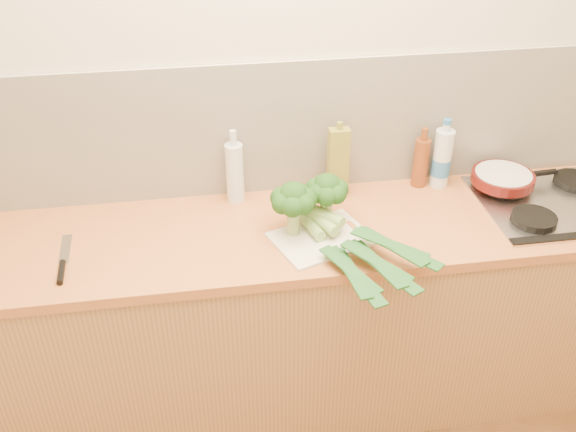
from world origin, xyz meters
The scene contains 15 objects.
room_shell centered at (0.00, 1.49, 1.17)m, with size 3.50×3.50×3.50m.
counter centered at (0.00, 1.20, 0.45)m, with size 3.20×0.62×0.90m.
gas_hob centered at (1.02, 1.20, 0.91)m, with size 0.58×0.50×0.04m.
chopping_board centered at (0.06, 1.11, 0.91)m, with size 0.34×0.25×0.01m, color beige.
broccoli_left centered at (-0.03, 1.15, 1.05)m, with size 0.17×0.17×0.21m.
broccoli_right centered at (0.10, 1.21, 1.05)m, with size 0.16×0.16×0.20m.
leek_front centered at (0.05, 1.08, 0.93)m, with size 0.23×0.66×0.04m.
leek_mid centered at (0.10, 1.08, 0.95)m, with size 0.35×0.65×0.04m.
leek_back centered at (0.15, 1.09, 0.97)m, with size 0.44×0.51×0.04m.
chefs_knife centered at (-0.85, 1.08, 0.91)m, with size 0.04×0.30×0.02m.
skillet centered at (0.86, 1.33, 0.96)m, with size 0.37×0.25×0.04m.
oil_tin centered at (0.18, 1.40, 1.05)m, with size 0.08×0.05×0.32m.
glass_bottle centered at (-0.22, 1.43, 1.03)m, with size 0.07×0.07×0.30m.
amber_bottle centered at (0.54, 1.43, 1.01)m, with size 0.06×0.06×0.26m.
water_bottle centered at (0.62, 1.42, 1.02)m, with size 0.08×0.08×0.28m.
Camera 1 is at (-0.35, -0.75, 2.26)m, focal length 40.00 mm.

